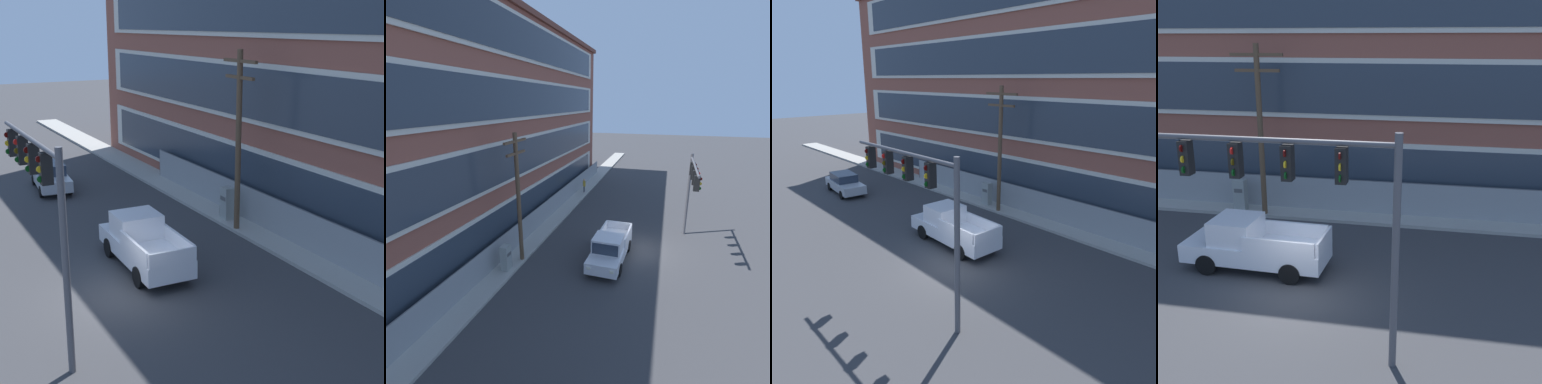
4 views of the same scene
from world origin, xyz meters
TOP-DOWN VIEW (x-y plane):
  - ground_plane at (0.00, 0.00)m, footprint 160.00×160.00m
  - sidewalk_building_side at (0.00, 7.97)m, footprint 80.00×1.93m
  - brick_mill_building at (-1.74, 14.85)m, footprint 46.28×12.42m
  - chain_link_fence at (3.59, 8.39)m, footprint 36.46×0.06m
  - traffic_signal_mast at (1.44, -3.02)m, footprint 6.41×0.43m
  - pickup_truck_white at (-2.30, 1.76)m, footprint 5.61×2.15m
  - utility_pole_near_corner at (-3.95, 7.24)m, footprint 2.52×0.26m
  - electrical_cabinet at (-5.35, 7.57)m, footprint 0.61×0.48m

SIDE VIEW (x-z plane):
  - ground_plane at x=0.00m, z-range 0.00..0.00m
  - sidewalk_building_side at x=0.00m, z-range 0.00..0.16m
  - electrical_cabinet at x=-5.35m, z-range 0.00..1.74m
  - chain_link_fence at x=3.59m, z-range 0.02..1.84m
  - pickup_truck_white at x=-2.30m, z-range -0.06..1.97m
  - utility_pole_near_corner at x=-3.95m, z-range 0.47..8.76m
  - traffic_signal_mast at x=1.44m, z-range 1.60..7.99m
  - brick_mill_building at x=-1.74m, z-range 0.01..16.35m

